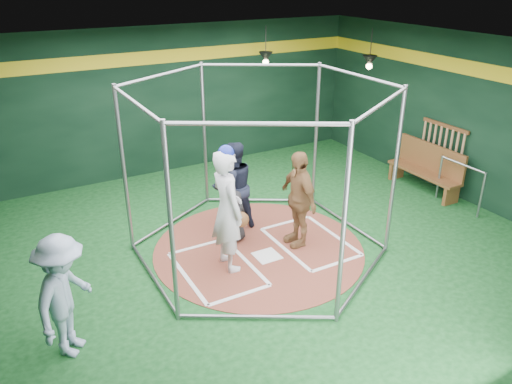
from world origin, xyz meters
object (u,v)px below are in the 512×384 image
batter_figure (227,209)px  umpire (233,186)px  dugout_bench (427,167)px  visitor_leopard (298,199)px

batter_figure → umpire: 1.40m
batter_figure → umpire: (0.70, 1.19, -0.20)m
batter_figure → dugout_bench: size_ratio=1.17×
umpire → dugout_bench: bearing=174.3°
batter_figure → umpire: batter_figure is taller
umpire → dugout_bench: umpire is taller
umpire → visitor_leopard: bearing=124.0°
dugout_bench → batter_figure: bearing=-172.5°
visitor_leopard → dugout_bench: size_ratio=0.96×
visitor_leopard → dugout_bench: (3.91, 0.62, -0.35)m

